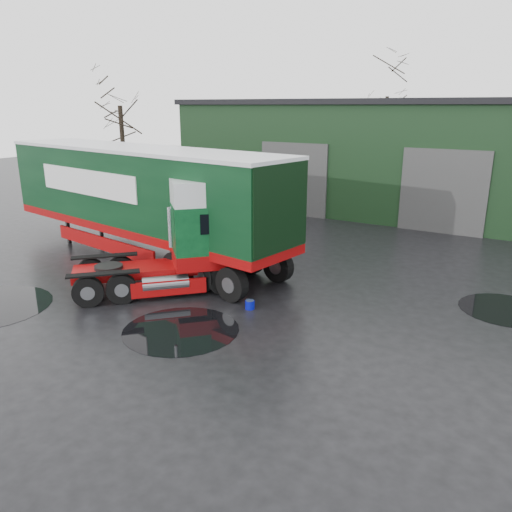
{
  "coord_description": "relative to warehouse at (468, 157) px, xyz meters",
  "views": [
    {
      "loc": [
        6.64,
        -10.87,
        5.95
      ],
      "look_at": [
        -0.65,
        1.13,
        1.7
      ],
      "focal_mm": 35.0,
      "sensor_mm": 36.0,
      "label": 1
    }
  ],
  "objects": [
    {
      "name": "puddle_1",
      "position": [
        3.88,
        -14.94,
        -3.15
      ],
      "size": [
        2.76,
        2.76,
        0.01
      ],
      "primitive_type": "cylinder",
      "color": "black",
      "rests_on": "ground"
    },
    {
      "name": "tree_left",
      "position": [
        -19.0,
        -8.0,
        1.09
      ],
      "size": [
        4.4,
        4.4,
        8.5
      ],
      "primitive_type": null,
      "color": "black",
      "rests_on": "ground"
    },
    {
      "name": "warehouse",
      "position": [
        0.0,
        0.0,
        0.0
      ],
      "size": [
        32.4,
        12.4,
        6.3
      ],
      "color": "black",
      "rests_on": "ground"
    },
    {
      "name": "hero_tractor",
      "position": [
        -6.45,
        -19.14,
        -1.29
      ],
      "size": [
        5.99,
        6.1,
        3.73
      ],
      "primitive_type": null,
      "rotation": [
        0.0,
        0.0,
        -0.76
      ],
      "color": "#0A411D",
      "rests_on": "ground"
    },
    {
      "name": "wash_bucket",
      "position": [
        -2.84,
        -18.92,
        -3.02
      ],
      "size": [
        0.34,
        0.34,
        0.27
      ],
      "primitive_type": "cylinder",
      "rotation": [
        0.0,
        0.0,
        0.22
      ],
      "color": "#060B93",
      "rests_on": "ground"
    },
    {
      "name": "tree_back_a",
      "position": [
        -8.0,
        10.0,
        1.59
      ],
      "size": [
        4.4,
        4.4,
        9.5
      ],
      "primitive_type": null,
      "color": "black",
      "rests_on": "ground"
    },
    {
      "name": "trailer_left",
      "position": [
        -9.5,
        -16.54,
        -0.93
      ],
      "size": [
        14.63,
        5.12,
        4.46
      ],
      "primitive_type": null,
      "rotation": [
        0.0,
        0.0,
        1.42
      ],
      "color": "silver",
      "rests_on": "ground"
    },
    {
      "name": "ground",
      "position": [
        -2.0,
        -20.0,
        -3.16
      ],
      "size": [
        100.0,
        100.0,
        0.0
      ],
      "primitive_type": "plane",
      "color": "black"
    },
    {
      "name": "puddle_0",
      "position": [
        -3.67,
        -21.19,
        -3.15
      ],
      "size": [
        3.22,
        3.22,
        0.01
      ],
      "primitive_type": "cylinder",
      "color": "black",
      "rests_on": "ground"
    }
  ]
}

